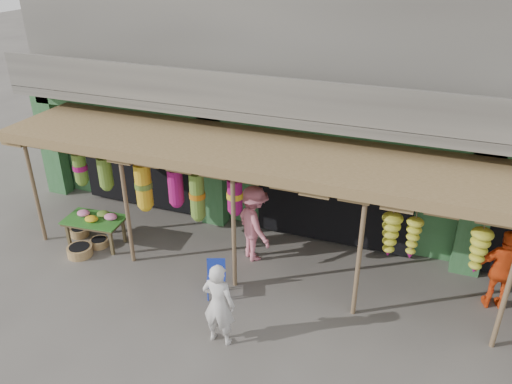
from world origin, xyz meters
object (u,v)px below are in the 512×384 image
(blue_chair, at_px, (216,276))
(person_shopper, at_px, (254,224))
(flower_table, at_px, (95,220))
(person_vendor, at_px, (503,271))
(person_front, at_px, (219,304))

(blue_chair, bearing_deg, person_shopper, 59.73)
(blue_chair, distance_m, person_shopper, 1.57)
(flower_table, height_order, blue_chair, flower_table)
(flower_table, distance_m, person_vendor, 8.78)
(person_vendor, bearing_deg, blue_chair, 6.03)
(person_front, bearing_deg, flower_table, -24.77)
(flower_table, xyz_separation_m, person_shopper, (3.66, 0.79, 0.23))
(blue_chair, height_order, person_front, person_front)
(person_vendor, bearing_deg, person_front, 20.17)
(flower_table, distance_m, person_front, 4.46)
(blue_chair, xyz_separation_m, person_vendor, (5.31, 1.59, 0.42))
(person_front, relative_size, person_vendor, 0.96)
(flower_table, relative_size, person_front, 0.87)
(flower_table, bearing_deg, blue_chair, -16.51)
(person_shopper, bearing_deg, person_front, 138.20)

